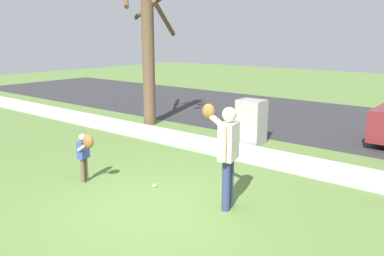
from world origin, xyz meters
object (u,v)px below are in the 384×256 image
(utility_cabinet, at_px, (251,122))
(street_tree_far, at_px, (148,39))
(baseball, at_px, (155,186))
(person_adult, at_px, (226,147))
(person_child, at_px, (85,150))

(utility_cabinet, height_order, street_tree_far, street_tree_far)
(street_tree_far, bearing_deg, utility_cabinet, 1.03)
(baseball, distance_m, utility_cabinet, 3.94)
(person_adult, height_order, person_child, person_adult)
(utility_cabinet, bearing_deg, person_child, -101.71)
(person_adult, distance_m, baseball, 1.83)
(person_adult, bearing_deg, person_child, 1.18)
(baseball, relative_size, utility_cabinet, 0.06)
(person_adult, xyz_separation_m, baseball, (-1.53, -0.10, -1.01))
(person_adult, xyz_separation_m, person_child, (-2.71, -0.76, -0.38))
(person_adult, height_order, baseball, person_adult)
(person_child, xyz_separation_m, baseball, (1.18, 0.65, -0.62))
(person_adult, relative_size, street_tree_far, 0.34)
(person_child, xyz_separation_m, utility_cabinet, (0.94, 4.55, -0.08))
(person_adult, bearing_deg, street_tree_far, -48.77)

